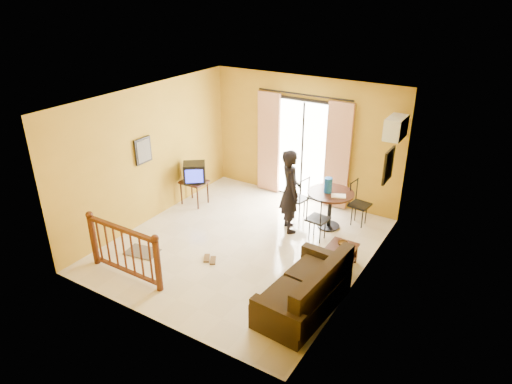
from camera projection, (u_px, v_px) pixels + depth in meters
The scene contains 19 objects.
ground at pixel (244, 244), 8.76m from camera, with size 5.00×5.00×0.00m, color beige.
room_shell at pixel (243, 162), 8.04m from camera, with size 5.00×5.00×5.00m.
balcony_door at pixel (302, 150), 10.14m from camera, with size 2.25×0.14×2.46m.
tv_table at pixel (194, 184), 10.16m from camera, with size 0.55×0.46×0.55m.
television at pixel (194, 172), 10.02m from camera, with size 0.63×0.63×0.43m.
picture_left at pixel (143, 151), 9.00m from camera, with size 0.05×0.42×0.52m.
dining_table at pixel (330, 200), 9.13m from camera, with size 0.93×0.93×0.78m.
water_jug at pixel (328, 185), 9.01m from camera, with size 0.16×0.16×0.30m, color #134FB4.
serving_tray at pixel (339, 196), 8.89m from camera, with size 0.28×0.18×0.02m, color #F5E2D1.
dining_chairs at pixel (323, 227), 9.39m from camera, with size 1.68×1.44×0.95m.
air_conditioner at pixel (396, 128), 8.37m from camera, with size 0.31×0.60×0.40m.
botanical_print at pixel (388, 165), 8.02m from camera, with size 0.05×0.50×0.60m.
coffee_table at pixel (338, 257), 7.89m from camera, with size 0.48×0.86×0.39m.
bowl at pixel (343, 244), 7.99m from camera, with size 0.19×0.19×0.06m, color #51381B.
sofa at pixel (306, 293), 6.89m from camera, with size 0.96×1.86×0.86m.
standing_person at pixel (290, 191), 8.94m from camera, with size 0.62×0.41×1.70m, color black.
stair_balustrade at pixel (124, 247), 7.60m from camera, with size 1.63×0.13×1.04m.
doormat at pixel (142, 252), 8.50m from camera, with size 0.60×0.40×0.02m, color #60574C.
sandals at pixel (210, 259), 8.26m from camera, with size 0.36×0.26×0.03m.
Camera 1 is at (4.13, -6.28, 4.62)m, focal length 32.00 mm.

